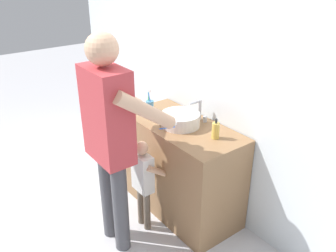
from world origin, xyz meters
TOP-DOWN VIEW (x-y plane):
  - ground_plane at (0.00, 0.00)m, footprint 14.00×14.00m
  - back_wall at (0.00, 0.62)m, footprint 4.40×0.08m
  - vanity_cabinet at (0.00, 0.30)m, footprint 1.12×0.54m
  - sink_basin at (0.00, 0.28)m, footprint 0.32×0.32m
  - faucet at (0.00, 0.48)m, footprint 0.18×0.14m
  - toothbrush_cup at (-0.41, 0.26)m, footprint 0.07×0.07m
  - soap_bottle at (0.34, 0.35)m, footprint 0.06×0.06m
  - child_toddler at (0.00, -0.10)m, footprint 0.26×0.26m
  - adult_parent at (0.01, -0.37)m, footprint 0.53×0.56m

SIDE VIEW (x-z plane):
  - ground_plane at x=0.00m, z-range 0.00..0.00m
  - vanity_cabinet at x=0.00m, z-range 0.00..0.86m
  - child_toddler at x=0.00m, z-range 0.08..0.91m
  - toothbrush_cup at x=-0.41m, z-range 0.81..1.02m
  - sink_basin at x=0.00m, z-range 0.86..0.97m
  - soap_bottle at x=0.34m, z-range 0.85..1.01m
  - faucet at x=0.00m, z-range 0.85..1.03m
  - adult_parent at x=0.01m, z-range 0.17..1.89m
  - back_wall at x=0.00m, z-range 0.00..2.70m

